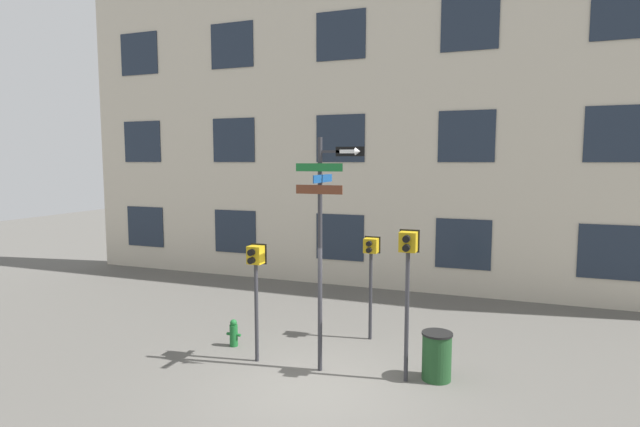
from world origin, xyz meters
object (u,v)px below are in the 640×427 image
at_px(pedestrian_signal_right, 408,265).
at_px(fire_hydrant, 234,333).
at_px(pedestrian_signal_across, 371,260).
at_px(street_sign_pole, 323,232).
at_px(trash_bin, 437,356).
at_px(pedestrian_signal_left, 256,271).

bearing_deg(pedestrian_signal_right, fire_hydrant, 173.49).
bearing_deg(pedestrian_signal_across, street_sign_pole, -101.77).
xyz_separation_m(pedestrian_signal_right, fire_hydrant, (-4.01, 0.46, -1.97)).
distance_m(fire_hydrant, trash_bin, 4.56).
bearing_deg(pedestrian_signal_left, trash_bin, 6.29).
bearing_deg(trash_bin, fire_hydrant, 177.67).
height_order(street_sign_pole, pedestrian_signal_right, street_sign_pole).
distance_m(street_sign_pole, fire_hydrant, 3.50).
xyz_separation_m(pedestrian_signal_left, fire_hydrant, (-0.89, 0.59, -1.64)).
bearing_deg(trash_bin, street_sign_pole, -169.92).
relative_size(pedestrian_signal_across, fire_hydrant, 3.92).
bearing_deg(fire_hydrant, pedestrian_signal_right, -6.51).
bearing_deg(trash_bin, pedestrian_signal_right, -153.33).
bearing_deg(fire_hydrant, pedestrian_signal_left, -33.42).
height_order(pedestrian_signal_left, pedestrian_signal_across, pedestrian_signal_left).
bearing_deg(trash_bin, pedestrian_signal_left, -173.71).
bearing_deg(pedestrian_signal_across, trash_bin, -43.99).
bearing_deg(street_sign_pole, fire_hydrant, 166.37).
relative_size(street_sign_pole, pedestrian_signal_across, 1.91).
bearing_deg(street_sign_pole, pedestrian_signal_across, 78.23).
xyz_separation_m(pedestrian_signal_left, pedestrian_signal_right, (3.12, 0.13, 0.33)).
relative_size(pedestrian_signal_left, pedestrian_signal_across, 1.02).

